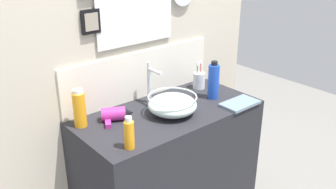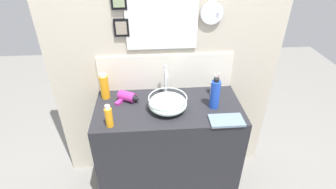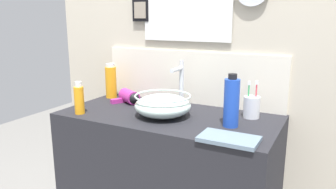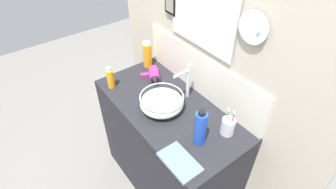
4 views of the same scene
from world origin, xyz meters
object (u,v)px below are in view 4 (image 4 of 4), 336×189
Objects in this scene: lotion_bottle at (200,128)px; toothbrush_cup at (228,126)px; faucet at (187,79)px; hair_drier at (154,76)px; glass_bowl_sink at (162,102)px; shampoo_bottle at (110,78)px; spray_bottle at (147,55)px; hand_towel at (180,162)px.

toothbrush_cup is at bearing 74.22° from lotion_bottle.
faucet is at bearing 178.21° from toothbrush_cup.
hair_drier is 0.83× the size of lotion_bottle.
lotion_bottle is (0.33, 0.01, 0.05)m from glass_bowl_sink.
faucet is 0.52m from shampoo_bottle.
toothbrush_cup reaches higher than hair_drier.
spray_bottle is at bearing 178.97° from toothbrush_cup.
shampoo_bottle is (-0.39, -0.15, 0.02)m from glass_bowl_sink.
spray_bottle is at bearing 166.72° from lotion_bottle.
hair_drier is at bearing -20.10° from spray_bottle.
hand_towel is (-0.00, -0.34, -0.04)m from toothbrush_cup.
toothbrush_cup is 0.79× the size of hand_towel.
toothbrush_cup is (0.66, 0.05, 0.02)m from hair_drier.
spray_bottle is at bearing 179.60° from faucet.
glass_bowl_sink is 0.41m from shampoo_bottle.
spray_bottle reaches higher than shampoo_bottle.
lotion_bottle is at bearing 105.24° from hand_towel.
glass_bowl_sink is 1.39× the size of hair_drier.
faucet is at bearing 136.91° from hand_towel.
lotion_bottle reaches higher than toothbrush_cup.
shampoo_bottle is 0.77m from hand_towel.
faucet is at bearing 151.21° from lotion_bottle.
faucet is 0.39m from toothbrush_cup.
shampoo_bottle reaches higher than glass_bowl_sink.
hair_drier is at bearing -175.78° from toothbrush_cup.
glass_bowl_sink is at bearing -25.25° from hair_drier.
lotion_bottle is (0.72, 0.16, 0.03)m from shampoo_bottle.
spray_bottle is (-0.45, 0.20, 0.04)m from glass_bowl_sink.
toothbrush_cup is 1.11× the size of shampoo_bottle.
faucet is 0.38m from lotion_bottle.
spray_bottle is 0.81m from lotion_bottle.
shampoo_bottle is (-0.11, -0.28, 0.04)m from hair_drier.
glass_bowl_sink is 0.42m from toothbrush_cup.
spray_bottle reaches higher than hair_drier.
hand_towel is (0.38, -0.35, -0.14)m from faucet.
hair_drier is at bearing 69.08° from shampoo_bottle.
hair_drier is 0.72m from hand_towel.
spray_bottle is 0.87× the size of lotion_bottle.
spray_bottle is at bearing 156.68° from glass_bowl_sink.
shampoo_bottle is 0.71× the size of hand_towel.
hand_towel is (0.83, -0.36, -0.09)m from spray_bottle.
faucet is at bearing 41.34° from shampoo_bottle.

